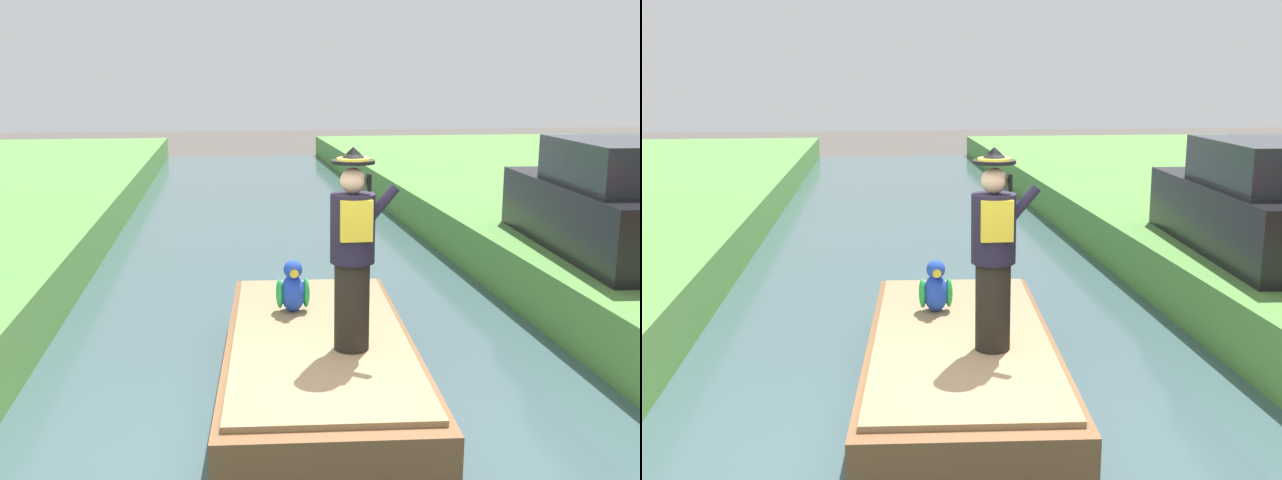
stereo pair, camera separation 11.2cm
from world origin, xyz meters
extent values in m
plane|color=#4C4742|center=(0.00, 0.00, 0.00)|extent=(80.00, 80.00, 0.00)
cube|color=#3D565B|center=(0.00, 0.00, 0.05)|extent=(5.89, 48.00, 0.10)
cube|color=brown|center=(0.00, 1.26, 0.38)|extent=(2.10, 4.32, 0.56)
cube|color=#997A56|center=(0.00, 1.26, 0.69)|extent=(1.93, 3.97, 0.05)
cylinder|color=black|center=(0.24, 0.81, 1.12)|extent=(0.32, 0.32, 0.82)
cylinder|color=black|center=(0.24, 0.81, 1.84)|extent=(0.40, 0.40, 0.62)
cube|color=gold|center=(0.24, 0.62, 1.94)|extent=(0.28, 0.06, 0.36)
sphere|color=#DBA884|center=(0.24, 0.81, 2.27)|extent=(0.23, 0.23, 0.23)
cylinder|color=black|center=(0.24, 0.81, 2.43)|extent=(0.38, 0.38, 0.03)
cone|color=black|center=(0.24, 0.81, 2.50)|extent=(0.26, 0.26, 0.12)
cylinder|color=gold|center=(0.24, 0.81, 2.46)|extent=(0.29, 0.29, 0.02)
cylinder|color=black|center=(0.46, 0.77, 2.02)|extent=(0.38, 0.09, 0.43)
cube|color=black|center=(0.37, 0.75, 2.26)|extent=(0.03, 0.08, 0.15)
ellipsoid|color=blue|center=(-0.18, 1.99, 0.91)|extent=(0.26, 0.32, 0.40)
sphere|color=blue|center=(-0.18, 1.95, 1.18)|extent=(0.20, 0.20, 0.20)
cone|color=yellow|center=(-0.18, 1.85, 1.17)|extent=(0.09, 0.09, 0.09)
ellipsoid|color=green|center=(-0.32, 1.99, 0.91)|extent=(0.08, 0.20, 0.32)
ellipsoid|color=green|center=(-0.04, 1.99, 0.91)|extent=(0.08, 0.20, 0.32)
cube|color=black|center=(4.34, 3.73, 1.30)|extent=(1.96, 4.10, 0.90)
cube|color=#2D333D|center=(4.34, 3.53, 2.05)|extent=(1.59, 2.29, 0.60)
camera|label=1|loc=(-0.91, -5.44, 3.14)|focal=41.00mm
camera|label=2|loc=(-0.80, -5.45, 3.14)|focal=41.00mm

